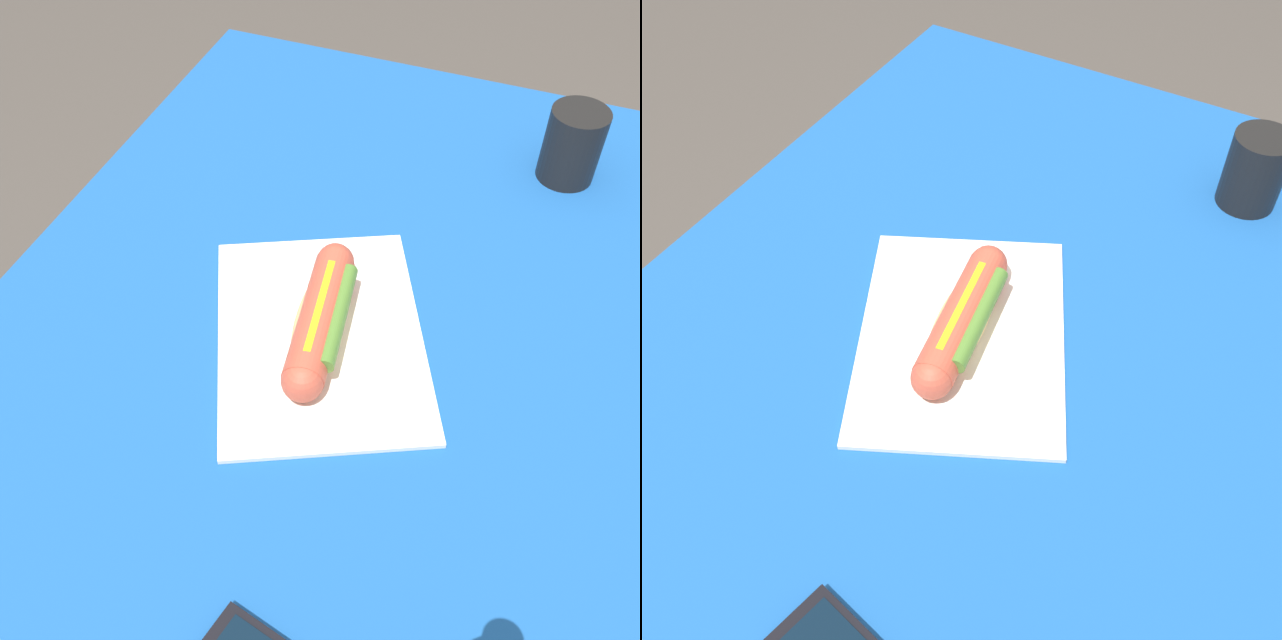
% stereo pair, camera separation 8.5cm
% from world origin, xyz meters
% --- Properties ---
extents(ground_plane, '(6.00, 6.00, 0.00)m').
position_xyz_m(ground_plane, '(0.00, 0.00, 0.00)').
color(ground_plane, '#47423D').
rests_on(ground_plane, ground).
extents(dining_table, '(1.11, 0.83, 0.78)m').
position_xyz_m(dining_table, '(0.00, 0.00, 0.63)').
color(dining_table, brown).
rests_on(dining_table, ground).
extents(paper_wrapper, '(0.38, 0.34, 0.01)m').
position_xyz_m(paper_wrapper, '(0.04, -0.02, 0.79)').
color(paper_wrapper, white).
rests_on(paper_wrapper, dining_table).
extents(hot_dog, '(0.22, 0.08, 0.05)m').
position_xyz_m(hot_dog, '(0.04, -0.02, 0.81)').
color(hot_dog, '#E5BC75').
rests_on(hot_dog, paper_wrapper).
extents(drinking_cup, '(0.08, 0.08, 0.10)m').
position_xyz_m(drinking_cup, '(-0.36, 0.19, 0.83)').
color(drinking_cup, black).
rests_on(drinking_cup, dining_table).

